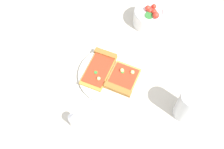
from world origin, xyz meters
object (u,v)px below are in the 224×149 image
(plate, at_px, (110,75))
(soda_glass, at_px, (187,106))
(pizza_slice_near, at_px, (122,80))
(pepper_shaker, at_px, (74,120))
(pizza_slice_far, at_px, (100,66))
(paper_napkin, at_px, (42,72))
(salad_bowl, at_px, (149,17))

(plate, relative_size, soda_glass, 1.74)
(pizza_slice_near, bearing_deg, pepper_shaker, -73.34)
(plate, distance_m, pepper_shaker, 0.21)
(pizza_slice_far, xyz_separation_m, soda_glass, (0.27, 0.17, 0.04))
(paper_napkin, bearing_deg, soda_glass, 45.73)
(pizza_slice_near, relative_size, soda_glass, 1.16)
(soda_glass, distance_m, pepper_shaker, 0.35)
(soda_glass, relative_size, pepper_shaker, 1.99)
(plate, height_order, salad_bowl, salad_bowl)
(plate, relative_size, pizza_slice_far, 1.33)
(salad_bowl, relative_size, paper_napkin, 0.84)
(salad_bowl, bearing_deg, plate, -58.44)
(paper_napkin, bearing_deg, pepper_shaker, 8.06)
(plate, xyz_separation_m, salad_bowl, (-0.15, 0.24, 0.03))
(pizza_slice_far, bearing_deg, paper_napkin, -112.98)
(pizza_slice_far, relative_size, pepper_shaker, 2.60)
(pepper_shaker, bearing_deg, soda_glass, 69.03)
(plate, height_order, paper_napkin, plate)
(plate, bearing_deg, paper_napkin, -120.12)
(pepper_shaker, bearing_deg, paper_napkin, -171.94)
(pizza_slice_far, height_order, salad_bowl, salad_bowl)
(pizza_slice_near, height_order, paper_napkin, pizza_slice_near)
(pizza_slice_far, relative_size, soda_glass, 1.31)
(pizza_slice_far, bearing_deg, soda_glass, 32.25)
(salad_bowl, bearing_deg, paper_napkin, -86.69)
(paper_napkin, height_order, pepper_shaker, pepper_shaker)
(pizza_slice_near, xyz_separation_m, salad_bowl, (-0.19, 0.22, 0.02))
(pizza_slice_far, distance_m, pepper_shaker, 0.21)
(pizza_slice_near, xyz_separation_m, paper_napkin, (-0.16, -0.23, -0.02))
(salad_bowl, bearing_deg, pizza_slice_far, -67.83)
(paper_napkin, bearing_deg, salad_bowl, 93.31)
(pizza_slice_far, xyz_separation_m, salad_bowl, (-0.11, 0.26, 0.02))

